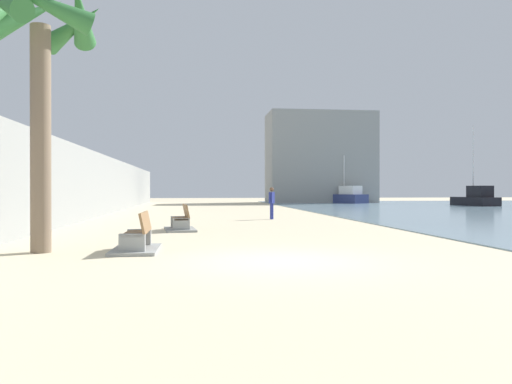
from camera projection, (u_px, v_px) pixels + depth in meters
The scene contains 9 objects.
ground_plane at pixel (226, 216), 28.63m from camera, with size 120.00×120.00×0.00m, color beige.
seawall at pixel (90, 185), 27.72m from camera, with size 0.80×64.00×3.58m, color gray.
palm_tree at pixel (40, 44), 12.22m from camera, with size 3.19×3.23×6.79m.
bench_near at pixel (137, 242), 12.51m from camera, with size 1.12×2.11×0.98m.
bench_far at pixel (181, 224), 18.83m from camera, with size 1.31×2.20×0.98m.
person_walking at pixel (272, 201), 25.77m from camera, with size 0.35×0.44×1.65m.
boat_far_right at pixel (347, 197), 54.75m from camera, with size 4.11×5.23×5.22m.
boat_nearest at pixel (476, 198), 46.07m from camera, with size 2.52×4.86×7.38m.
harbor_building at pixel (320, 158), 57.89m from camera, with size 12.00×6.00×10.26m, color gray.
Camera 1 is at (-1.74, -10.62, 1.54)m, focal length 35.33 mm.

